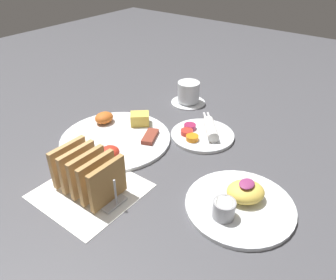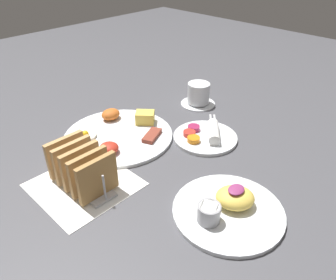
# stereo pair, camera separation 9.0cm
# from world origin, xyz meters

# --- Properties ---
(ground_plane) EXTENTS (3.00, 3.00, 0.00)m
(ground_plane) POSITION_xyz_m (0.00, 0.00, 0.00)
(ground_plane) COLOR #47474C
(napkin_flat) EXTENTS (0.22, 0.22, 0.00)m
(napkin_flat) POSITION_xyz_m (-0.19, 0.09, 0.00)
(napkin_flat) COLOR white
(napkin_flat) RESTS_ON ground_plane
(plate_breakfast) EXTENTS (0.32, 0.32, 0.05)m
(plate_breakfast) POSITION_xyz_m (0.01, 0.20, 0.01)
(plate_breakfast) COLOR white
(plate_breakfast) RESTS_ON ground_plane
(plate_condiments) EXTENTS (0.19, 0.19, 0.04)m
(plate_condiments) POSITION_xyz_m (0.17, 0.01, 0.01)
(plate_condiments) COLOR white
(plate_condiments) RESTS_ON ground_plane
(plate_foreground) EXTENTS (0.24, 0.24, 0.06)m
(plate_foreground) POSITION_xyz_m (-0.03, -0.21, 0.02)
(plate_foreground) COLOR white
(plate_foreground) RESTS_ON ground_plane
(toast_rack) EXTENTS (0.10, 0.18, 0.10)m
(toast_rack) POSITION_xyz_m (-0.19, 0.09, 0.05)
(toast_rack) COLOR #B7B7BC
(toast_rack) RESTS_ON ground_plane
(coffee_cup) EXTENTS (0.12, 0.12, 0.08)m
(coffee_cup) POSITION_xyz_m (0.33, 0.17, 0.04)
(coffee_cup) COLOR white
(coffee_cup) RESTS_ON ground_plane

